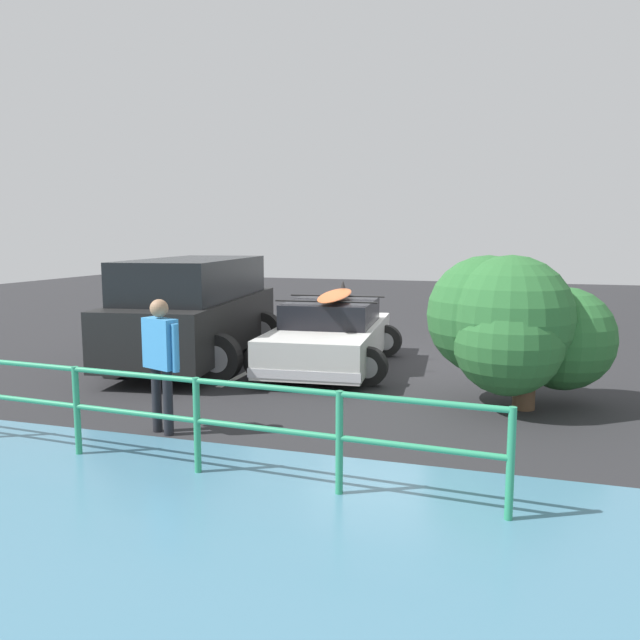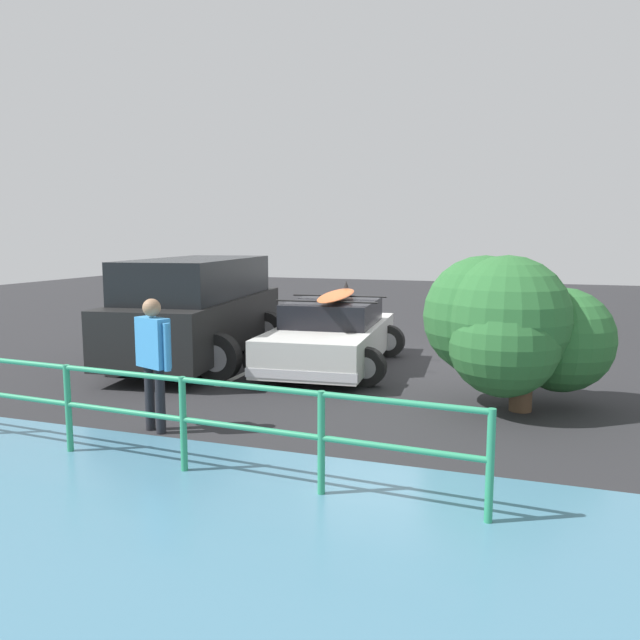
{
  "view_description": "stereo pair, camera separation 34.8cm",
  "coord_description": "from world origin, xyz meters",
  "px_view_note": "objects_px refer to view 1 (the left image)",
  "views": [
    {
      "loc": [
        -2.34,
        11.3,
        2.39
      ],
      "look_at": [
        0.79,
        1.17,
        0.95
      ],
      "focal_mm": 35.0,
      "sensor_mm": 36.0,
      "label": 1
    },
    {
      "loc": [
        -2.67,
        11.19,
        2.39
      ],
      "look_at": [
        0.79,
        1.17,
        0.95
      ],
      "focal_mm": 35.0,
      "sensor_mm": 36.0,
      "label": 2
    }
  ],
  "objects_px": {
    "person_bystander": "(161,354)",
    "bush_near_left": "(513,327)",
    "suv_car": "(196,310)",
    "sedan_car": "(330,335)"
  },
  "relations": [
    {
      "from": "person_bystander",
      "to": "sedan_car",
      "type": "bearing_deg",
      "value": -101.29
    },
    {
      "from": "person_bystander",
      "to": "bush_near_left",
      "type": "distance_m",
      "value": 4.72
    },
    {
      "from": "suv_car",
      "to": "bush_near_left",
      "type": "bearing_deg",
      "value": 165.22
    },
    {
      "from": "sedan_car",
      "to": "person_bystander",
      "type": "height_order",
      "value": "person_bystander"
    },
    {
      "from": "sedan_car",
      "to": "suv_car",
      "type": "relative_size",
      "value": 0.81
    },
    {
      "from": "sedan_car",
      "to": "suv_car",
      "type": "distance_m",
      "value": 2.58
    },
    {
      "from": "sedan_car",
      "to": "suv_car",
      "type": "bearing_deg",
      "value": 7.9
    },
    {
      "from": "suv_car",
      "to": "person_bystander",
      "type": "distance_m",
      "value": 4.3
    },
    {
      "from": "person_bystander",
      "to": "bush_near_left",
      "type": "bearing_deg",
      "value": -148.53
    },
    {
      "from": "person_bystander",
      "to": "suv_car",
      "type": "bearing_deg",
      "value": -67.26
    }
  ]
}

